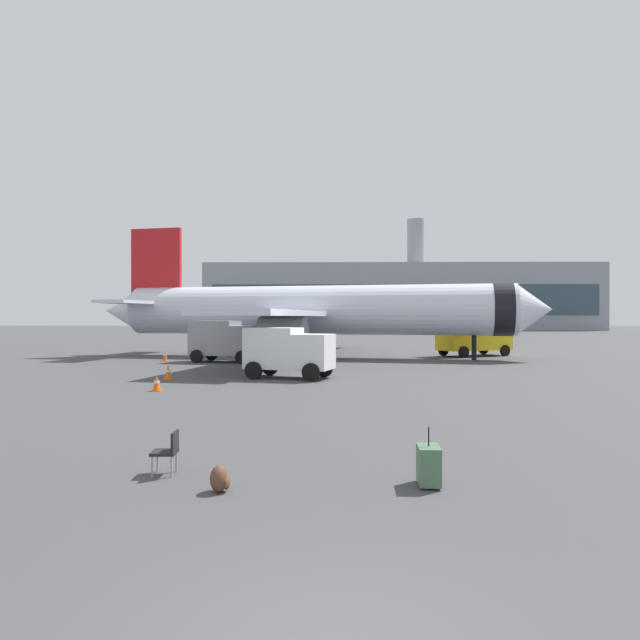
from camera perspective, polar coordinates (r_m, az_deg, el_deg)
airplane_at_gate at (r=43.66m, az=-0.84°, el=0.96°), size 35.60×32.32×10.50m
service_truck at (r=39.77m, az=-9.63°, el=-1.93°), size 5.19×3.49×2.90m
fuel_truck at (r=46.95m, az=15.33°, el=-1.39°), size 6.44×4.82×3.20m
cargo_van at (r=28.91m, az=-3.26°, el=-3.07°), size 4.80×3.40×2.60m
safety_cone_near at (r=24.93m, az=-16.28°, el=-6.22°), size 0.44×0.44×0.66m
safety_cone_mid at (r=29.17m, az=-15.20°, el=-5.16°), size 0.44×0.44×0.77m
safety_cone_far at (r=41.50m, az=-15.50°, el=-3.52°), size 0.44×0.44×0.80m
rolling_suitcase at (r=10.96m, az=11.00°, el=-14.27°), size 0.43×0.66×1.10m
traveller_backpack at (r=10.61m, az=-10.15°, el=-15.65°), size 0.36×0.40×0.48m
gate_chair at (r=11.87m, az=-15.19°, el=-12.60°), size 0.49×0.49×0.86m
terminal_building at (r=143.94m, az=7.98°, el=2.26°), size 94.86×24.02×28.02m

